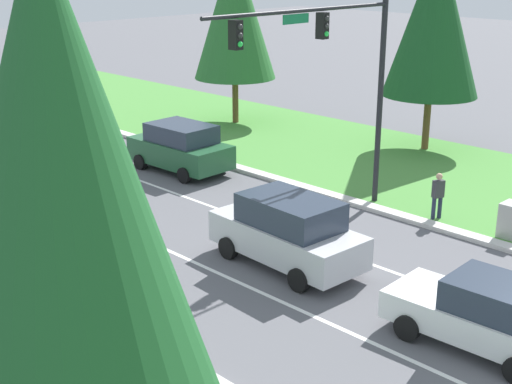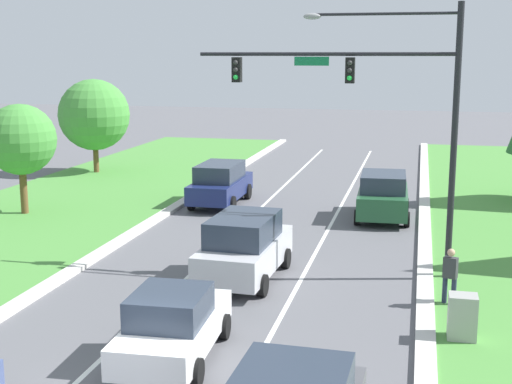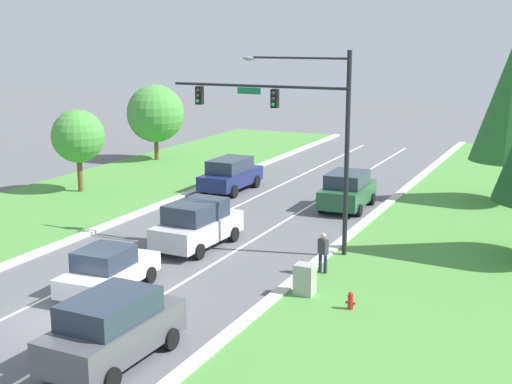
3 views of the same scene
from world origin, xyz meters
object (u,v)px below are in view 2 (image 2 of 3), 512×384
Objects in this scene: white_sedan at (173,325)px; oak_near_left_tree at (94,115)px; oak_far_left_tree at (20,140)px; silver_suv at (245,247)px; traffic_signal_mast at (381,98)px; utility_cabinet at (462,318)px; navy_suv at (220,183)px; pedestrian at (450,275)px; forest_suv at (383,196)px.

white_sedan is 0.78× the size of oak_near_left_tree.
oak_near_left_tree is 1.14× the size of oak_far_left_tree.
silver_suv is (0.18, 6.26, 0.22)m from white_sedan.
oak_far_left_tree is at bearing 161.59° from traffic_signal_mast.
navy_suv is at bearing 125.55° from utility_cabinet.
white_sedan reaches higher than utility_cabinet.
traffic_signal_mast reaches higher than pedestrian.
oak_near_left_tree reaches higher than silver_suv.
silver_suv is 4.02× the size of utility_cabinet.
silver_suv is 2.88× the size of pedestrian.
forest_suv is 0.93× the size of oak_far_left_tree.
silver_suv is at bearing 85.85° from white_sedan.
utility_cabinet is 0.22× the size of oak_near_left_tree.
traffic_signal_mast is 1.88× the size of forest_suv.
traffic_signal_mast is 1.96× the size of white_sedan.
forest_suv is at bearing 101.43° from utility_cabinet.
utility_cabinet is (6.49, -3.64, -0.46)m from silver_suv.
silver_suv reaches higher than white_sedan.
white_sedan is 0.96× the size of forest_suv.
oak_far_left_tree is (-15.58, -2.85, 2.34)m from forest_suv.
navy_suv is (-3.87, 10.85, -0.02)m from silver_suv.
navy_suv is at bearing 112.42° from silver_suv.
oak_near_left_tree is at bearing 116.57° from white_sedan.
white_sedan is 17.51m from navy_suv.
oak_far_left_tree is at bearing -171.69° from forest_suv.
navy_suv reaches higher than utility_cabinet.
utility_cabinet is at bearing -64.44° from traffic_signal_mast.
white_sedan is at bearing -106.17° from forest_suv.
silver_suv is at bearing -29.79° from oak_far_left_tree.
utility_cabinet is 0.24× the size of oak_far_left_tree.
white_sedan reaches higher than pedestrian.
oak_near_left_tree is (-17.64, 16.37, -2.20)m from traffic_signal_mast.
white_sedan is at bearing -158.54° from utility_cabinet.
silver_suv is 0.97× the size of navy_suv.
forest_suv is 0.91× the size of navy_suv.
traffic_signal_mast reaches higher than oak_far_left_tree.
pedestrian is at bearing -49.28° from traffic_signal_mast.
utility_cabinet is at bearing 115.48° from pedestrian.
white_sedan is 0.89× the size of oak_far_left_tree.
oak_near_left_tree is at bearing 133.06° from utility_cabinet.
silver_suv is 0.87× the size of oak_near_left_tree.
silver_suv reaches higher than pedestrian.
navy_suv is 15.68m from pedestrian.
white_sedan is at bearing -118.56° from traffic_signal_mast.
silver_suv is 7.45m from utility_cabinet.
oak_far_left_tree reaches higher than silver_suv.
traffic_signal_mast is 9.37m from forest_suv.
utility_cabinet is 29.56m from oak_near_left_tree.
oak_far_left_tree is (-18.04, 7.85, 2.43)m from pedestrian.
traffic_signal_mast is 5.09× the size of pedestrian.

